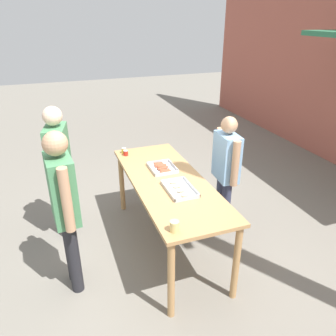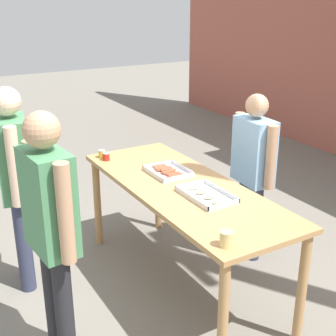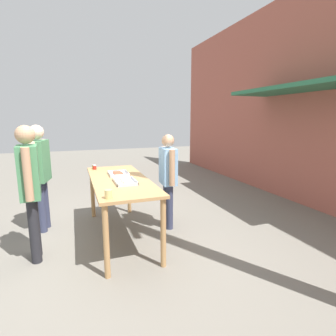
{
  "view_description": "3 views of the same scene",
  "coord_description": "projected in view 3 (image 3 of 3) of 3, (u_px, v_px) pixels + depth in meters",
  "views": [
    {
      "loc": [
        3.18,
        -1.16,
        2.69
      ],
      "look_at": [
        0.0,
        0.0,
        1.09
      ],
      "focal_mm": 35.0,
      "sensor_mm": 36.0,
      "label": 1
    },
    {
      "loc": [
        2.95,
        -1.87,
        2.4
      ],
      "look_at": [
        -0.29,
        0.03,
        0.99
      ],
      "focal_mm": 50.0,
      "sensor_mm": 36.0,
      "label": 2
    },
    {
      "loc": [
        3.89,
        -0.63,
        1.84
      ],
      "look_at": [
        -0.11,
        0.82,
        1.03
      ],
      "focal_mm": 28.0,
      "sensor_mm": 36.0,
      "label": 3
    }
  ],
  "objects": [
    {
      "name": "condiment_jar_ketchup",
      "position": [
        95.0,
        167.0,
        4.67
      ],
      "size": [
        0.06,
        0.06,
        0.07
      ],
      "color": "#B22319",
      "rests_on": "serving_table"
    },
    {
      "name": "building_facade_back",
      "position": [
        323.0,
        96.0,
        5.06
      ],
      "size": [
        12.0,
        1.11,
        4.5
      ],
      "color": "#A85647",
      "rests_on": "ground"
    },
    {
      "name": "person_server_behind_table",
      "position": [
        168.0,
        173.0,
        4.34
      ],
      "size": [
        0.58,
        0.25,
        1.58
      ],
      "rotation": [
        0.0,
        0.0,
        -0.08
      ],
      "color": "#333851",
      "rests_on": "ground"
    },
    {
      "name": "food_tray_buns",
      "position": [
        125.0,
        182.0,
        3.71
      ],
      "size": [
        0.46,
        0.29,
        0.05
      ],
      "color": "silver",
      "rests_on": "serving_table"
    },
    {
      "name": "serving_table",
      "position": [
        120.0,
        186.0,
        3.99
      ],
      "size": [
        2.2,
        0.82,
        0.94
      ],
      "color": "tan",
      "rests_on": "ground"
    },
    {
      "name": "person_customer_with_cup",
      "position": [
        30.0,
        182.0,
        3.29
      ],
      "size": [
        0.6,
        0.26,
        1.76
      ],
      "rotation": [
        0.0,
        0.0,
        3.23
      ],
      "color": "#232328",
      "rests_on": "ground"
    },
    {
      "name": "food_tray_sausages",
      "position": [
        118.0,
        174.0,
        4.24
      ],
      "size": [
        0.37,
        0.3,
        0.04
      ],
      "color": "silver",
      "rests_on": "serving_table"
    },
    {
      "name": "condiment_jar_mustard",
      "position": [
        94.0,
        167.0,
        4.75
      ],
      "size": [
        0.06,
        0.06,
        0.07
      ],
      "color": "gold",
      "rests_on": "serving_table"
    },
    {
      "name": "ground_plane",
      "position": [
        122.0,
        236.0,
        4.14
      ],
      "size": [
        24.0,
        24.0,
        0.0
      ],
      "primitive_type": "plane",
      "color": "slate"
    },
    {
      "name": "person_customer_holding_hotdog",
      "position": [
        40.0,
        169.0,
        4.21
      ],
      "size": [
        0.61,
        0.31,
        1.74
      ],
      "rotation": [
        0.0,
        0.0,
        2.95
      ],
      "color": "#333851",
      "rests_on": "ground"
    },
    {
      "name": "beer_cup",
      "position": [
        108.0,
        194.0,
        2.98
      ],
      "size": [
        0.09,
        0.09,
        0.1
      ],
      "color": "#DBC67A",
      "rests_on": "serving_table"
    }
  ]
}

